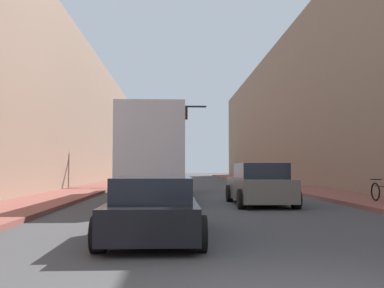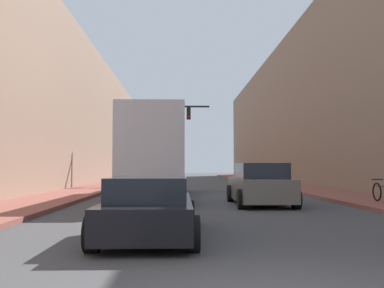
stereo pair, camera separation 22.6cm
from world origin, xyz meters
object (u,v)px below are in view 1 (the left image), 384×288
(sedan_car, at_px, (154,208))
(semi_truck, at_px, (156,152))
(traffic_signal_gantry, at_px, (146,126))
(parked_bicycle, at_px, (382,192))
(suv_car, at_px, (260,185))

(sedan_car, bearing_deg, semi_truck, 92.22)
(semi_truck, xyz_separation_m, traffic_signal_gantry, (-1.25, 10.66, 2.29))
(semi_truck, height_order, parked_bicycle, semi_truck)
(suv_car, bearing_deg, traffic_signal_gantry, 110.31)
(sedan_car, xyz_separation_m, suv_car, (3.75, 7.49, 0.16))
(semi_truck, relative_size, traffic_signal_gantry, 1.91)
(semi_truck, relative_size, sedan_car, 2.58)
(semi_truck, xyz_separation_m, parked_bicycle, (8.73, -4.81, -1.65))
(sedan_car, height_order, traffic_signal_gantry, traffic_signal_gantry)
(parked_bicycle, bearing_deg, traffic_signal_gantry, 122.84)
(sedan_car, distance_m, traffic_signal_gantry, 22.63)
(semi_truck, distance_m, traffic_signal_gantry, 10.98)
(semi_truck, relative_size, parked_bicycle, 6.53)
(semi_truck, distance_m, parked_bicycle, 10.10)
(sedan_car, xyz_separation_m, traffic_signal_gantry, (-1.70, 22.23, 3.85))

